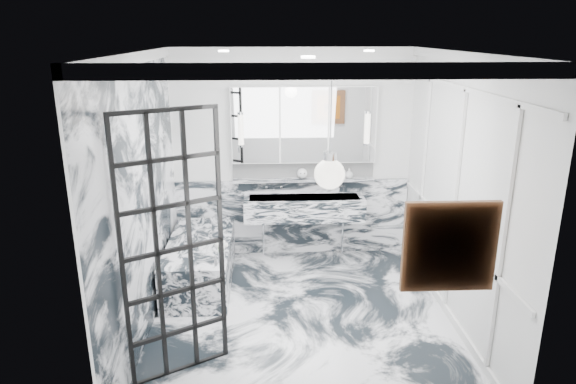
{
  "coord_description": "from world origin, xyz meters",
  "views": [
    {
      "loc": [
        -0.36,
        -4.92,
        2.97
      ],
      "look_at": [
        -0.11,
        0.5,
        1.28
      ],
      "focal_mm": 32.0,
      "sensor_mm": 36.0,
      "label": 1
    }
  ],
  "objects_px": {
    "bathtub": "(201,262)",
    "crittall_door": "(174,250)",
    "trough_sink": "(304,208)",
    "mirror_cabinet": "(304,125)"
  },
  "relations": [
    {
      "from": "trough_sink",
      "to": "mirror_cabinet",
      "type": "height_order",
      "value": "mirror_cabinet"
    },
    {
      "from": "crittall_door",
      "to": "mirror_cabinet",
      "type": "relative_size",
      "value": 1.26
    },
    {
      "from": "crittall_door",
      "to": "bathtub",
      "type": "distance_m",
      "value": 1.96
    },
    {
      "from": "mirror_cabinet",
      "to": "bathtub",
      "type": "xyz_separation_m",
      "value": [
        -1.32,
        -0.83,
        -1.54
      ]
    },
    {
      "from": "trough_sink",
      "to": "mirror_cabinet",
      "type": "bearing_deg",
      "value": 90.0
    },
    {
      "from": "bathtub",
      "to": "mirror_cabinet",
      "type": "bearing_deg",
      "value": 32.06
    },
    {
      "from": "bathtub",
      "to": "crittall_door",
      "type": "bearing_deg",
      "value": -89.36
    },
    {
      "from": "crittall_door",
      "to": "trough_sink",
      "type": "height_order",
      "value": "crittall_door"
    },
    {
      "from": "bathtub",
      "to": "trough_sink",
      "type": "bearing_deg",
      "value": 26.48
    },
    {
      "from": "trough_sink",
      "to": "bathtub",
      "type": "bearing_deg",
      "value": -153.52
    }
  ]
}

